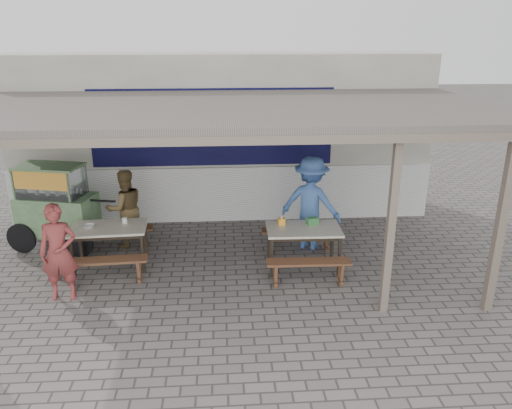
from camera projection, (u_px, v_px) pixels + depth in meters
The scene contains 17 objects.
ground at pixel (226, 285), 8.19m from camera, with size 60.00×60.00×0.00m, color #645E5B.
back_wall at pixel (222, 137), 10.98m from camera, with size 9.00×1.28×3.50m.
warung_roof at pixel (223, 111), 8.13m from camera, with size 9.00×4.21×2.81m.
table_left at pixel (109, 231), 8.65m from camera, with size 1.33×0.84×0.75m.
bench_left_street at pixel (105, 266), 8.13m from camera, with size 1.40×0.36×0.45m.
bench_left_wall at pixel (116, 234), 9.39m from camera, with size 1.40×0.36×0.45m.
table_right at pixel (304, 232), 8.59m from camera, with size 1.29×0.80×0.75m.
bench_right_street at pixel (308, 267), 8.08m from camera, with size 1.38×0.31×0.45m.
bench_right_wall at pixel (298, 235), 9.34m from camera, with size 1.38×0.31×0.45m.
vendor_cart at pixel (55, 203), 9.37m from camera, with size 2.09×1.11×1.62m.
patron_street_side at pixel (59, 252), 7.58m from camera, with size 0.56×0.37×1.54m, color brown.
patron_wall_side at pixel (125, 208), 9.49m from camera, with size 0.73×0.57×1.51m, color brown.
patron_right_table at pixel (311, 203), 9.35m from camera, with size 1.15×0.66×1.79m, color #4168AE.
tissue_box at pixel (281, 221), 8.71m from camera, with size 0.11×0.11×0.11m, color #F4A328.
donation_box at pixel (312, 221), 8.70m from camera, with size 0.19×0.13×0.13m, color #34763D.
condiment_jar at pixel (125, 220), 8.77m from camera, with size 0.09×0.09×0.10m, color silver.
condiment_bowl at pixel (89, 226), 8.59m from camera, with size 0.19×0.19×0.05m, color silver.
Camera 1 is at (0.00, -7.29, 3.99)m, focal length 35.00 mm.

